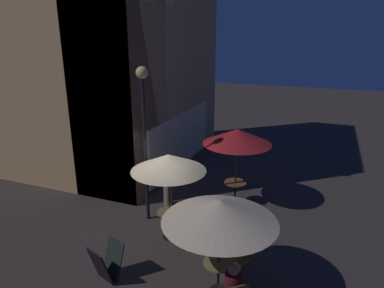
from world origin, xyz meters
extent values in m
plane|color=#39312C|center=(0.00, 0.00, 0.00)|extent=(60.00, 60.00, 0.00)
cube|color=tan|center=(5.02, 2.45, 4.33)|extent=(7.95, 2.36, 8.67)
cube|color=tan|center=(2.23, 4.51, 4.33)|extent=(2.36, 6.47, 8.67)
cube|color=beige|center=(4.62, 1.23, 1.25)|extent=(5.56, 0.08, 2.10)
cylinder|color=black|center=(0.50, 0.56, 2.12)|extent=(0.10, 0.10, 4.23)
sphere|color=#F9D175|center=(0.50, 0.56, 4.33)|extent=(0.34, 0.34, 0.34)
cube|color=black|center=(-2.06, 0.05, 0.44)|extent=(0.44, 0.61, 0.86)
cube|color=black|center=(-2.40, 0.17, 0.44)|extent=(0.44, 0.61, 0.86)
cylinder|color=black|center=(-0.16, -0.47, 0.01)|extent=(0.40, 0.40, 0.03)
cylinder|color=black|center=(-0.16, -0.47, 0.37)|extent=(0.06, 0.06, 0.75)
cylinder|color=olive|center=(-0.16, -0.47, 0.76)|extent=(0.66, 0.66, 0.03)
cylinder|color=black|center=(-1.71, -2.33, 0.37)|extent=(0.06, 0.06, 0.74)
cylinder|color=olive|center=(-1.71, -2.33, 0.75)|extent=(0.65, 0.65, 0.03)
cylinder|color=black|center=(2.36, -1.61, 0.01)|extent=(0.40, 0.40, 0.03)
cylinder|color=black|center=(2.36, -1.61, 0.38)|extent=(0.06, 0.06, 0.75)
cylinder|color=brown|center=(2.36, -1.61, 0.77)|extent=(0.72, 0.72, 0.03)
cylinder|color=black|center=(-0.16, -0.47, 0.03)|extent=(0.36, 0.36, 0.06)
cylinder|color=#513827|center=(-0.16, -0.47, 1.17)|extent=(0.05, 0.05, 2.35)
cone|color=beige|center=(-0.16, -0.47, 2.18)|extent=(1.95, 1.95, 0.44)
cylinder|color=#463626|center=(-1.71, -2.33, 1.08)|extent=(0.05, 0.05, 2.15)
cone|color=beige|center=(-1.71, -2.33, 1.97)|extent=(2.36, 2.36, 0.47)
cylinder|color=black|center=(2.36, -1.61, 0.03)|extent=(0.36, 0.36, 0.06)
cylinder|color=brown|center=(2.36, -1.61, 1.24)|extent=(0.05, 0.05, 2.48)
cone|color=#A61C20|center=(2.36, -1.61, 2.30)|extent=(2.13, 2.13, 0.47)
cylinder|color=brown|center=(-1.20, -2.72, 0.22)|extent=(0.03, 0.03, 0.45)
cylinder|color=brown|center=(-1.08, -2.43, 0.22)|extent=(0.03, 0.03, 0.45)
cylinder|color=brown|center=(-0.91, -2.84, 0.22)|extent=(0.03, 0.03, 0.45)
cylinder|color=brown|center=(-0.79, -2.55, 0.22)|extent=(0.03, 0.03, 0.45)
cube|color=brown|center=(-0.99, -2.63, 0.46)|extent=(0.50, 0.50, 0.04)
cube|color=brown|center=(-0.84, -2.70, 0.68)|extent=(0.19, 0.37, 0.40)
cylinder|color=#4B141B|center=(-2.25, -2.79, 0.75)|extent=(0.34, 0.34, 0.51)
sphere|color=#956651|center=(-2.25, -2.79, 1.10)|extent=(0.22, 0.22, 0.22)
cylinder|color=#846B55|center=(1.52, 0.38, 0.45)|extent=(0.28, 0.28, 0.89)
cylinder|color=#4E121F|center=(1.52, 0.38, 1.18)|extent=(0.33, 0.33, 0.57)
sphere|color=#936B4E|center=(1.52, 0.38, 1.56)|extent=(0.21, 0.21, 0.21)
camera|label=1|loc=(-7.59, -4.06, 5.32)|focal=32.34mm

